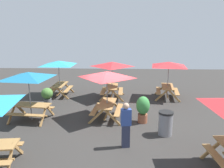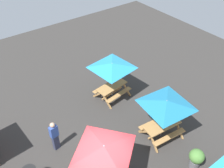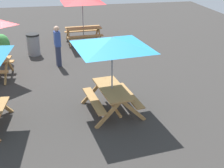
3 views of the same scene
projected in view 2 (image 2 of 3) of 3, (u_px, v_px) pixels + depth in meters
The scene contains 5 objects.
picnic_table_0 at pixel (112, 68), 13.29m from camera, with size 2.80×2.80×2.34m.
picnic_table_3 at pixel (104, 151), 9.13m from camera, with size 2.20×2.20×2.34m.
picnic_table_5 at pixel (166, 106), 11.01m from camera, with size 2.81×2.81×2.34m.
potted_plant_0 at pixel (196, 158), 10.53m from camera, with size 0.64×0.64×1.02m.
person_standing at pixel (55, 135), 11.11m from camera, with size 0.39×0.27×1.67m.
Camera 2 is at (-3.01, -4.78, 9.60)m, focal length 40.00 mm.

